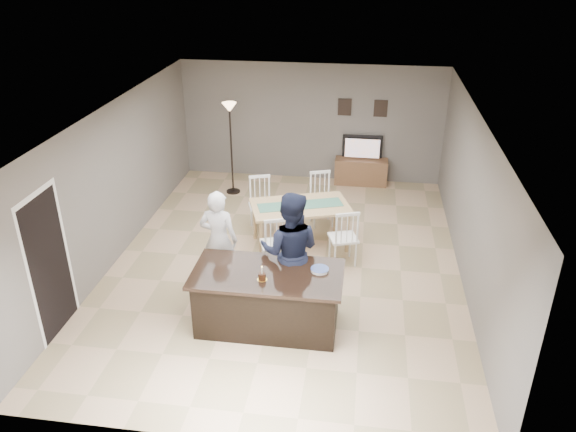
# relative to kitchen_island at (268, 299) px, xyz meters

# --- Properties ---
(floor) EXTENTS (8.00, 8.00, 0.00)m
(floor) POSITION_rel_kitchen_island_xyz_m (0.00, 1.80, -0.45)
(floor) COLOR tan
(floor) RESTS_ON ground
(room_shell) EXTENTS (8.00, 8.00, 8.00)m
(room_shell) POSITION_rel_kitchen_island_xyz_m (0.00, 1.80, 1.22)
(room_shell) COLOR slate
(room_shell) RESTS_ON floor
(kitchen_island) EXTENTS (2.15, 1.10, 0.90)m
(kitchen_island) POSITION_rel_kitchen_island_xyz_m (0.00, 0.00, 0.00)
(kitchen_island) COLOR black
(kitchen_island) RESTS_ON floor
(tv_console) EXTENTS (1.20, 0.40, 0.60)m
(tv_console) POSITION_rel_kitchen_island_xyz_m (1.20, 5.57, -0.15)
(tv_console) COLOR brown
(tv_console) RESTS_ON floor
(television) EXTENTS (0.91, 0.12, 0.53)m
(television) POSITION_rel_kitchen_island_xyz_m (1.20, 5.64, 0.41)
(television) COLOR black
(television) RESTS_ON tv_console
(tv_screen_glow) EXTENTS (0.78, 0.00, 0.78)m
(tv_screen_glow) POSITION_rel_kitchen_island_xyz_m (1.20, 5.56, 0.42)
(tv_screen_glow) COLOR orange
(tv_screen_glow) RESTS_ON tv_console
(picture_frames) EXTENTS (1.10, 0.02, 0.38)m
(picture_frames) POSITION_rel_kitchen_island_xyz_m (1.15, 5.78, 1.30)
(picture_frames) COLOR black
(picture_frames) RESTS_ON room_shell
(doorway) EXTENTS (0.00, 2.10, 2.65)m
(doorway) POSITION_rel_kitchen_island_xyz_m (-2.99, -0.50, 0.80)
(doorway) COLOR black
(doorway) RESTS_ON floor
(woman) EXTENTS (0.64, 0.45, 1.69)m
(woman) POSITION_rel_kitchen_island_xyz_m (-0.95, 0.93, 0.39)
(woman) COLOR silver
(woman) RESTS_ON floor
(man) EXTENTS (0.94, 0.74, 1.90)m
(man) POSITION_rel_kitchen_island_xyz_m (0.25, 0.55, 0.50)
(man) COLOR #161B31
(man) RESTS_ON floor
(birthday_cake) EXTENTS (0.14, 0.14, 0.22)m
(birthday_cake) POSITION_rel_kitchen_island_xyz_m (-0.04, -0.19, 0.50)
(birthday_cake) COLOR gold
(birthday_cake) RESTS_ON kitchen_island
(plate_stack) EXTENTS (0.26, 0.26, 0.04)m
(plate_stack) POSITION_rel_kitchen_island_xyz_m (0.73, 0.15, 0.47)
(plate_stack) COLOR white
(plate_stack) RESTS_ON kitchen_island
(dining_table) EXTENTS (2.21, 2.40, 1.06)m
(dining_table) POSITION_rel_kitchen_island_xyz_m (0.16, 2.46, 0.22)
(dining_table) COLOR tan
(dining_table) RESTS_ON floor
(floor_lamp) EXTENTS (0.31, 0.31, 2.05)m
(floor_lamp) POSITION_rel_kitchen_island_xyz_m (-1.63, 4.67, 1.14)
(floor_lamp) COLOR black
(floor_lamp) RESTS_ON floor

